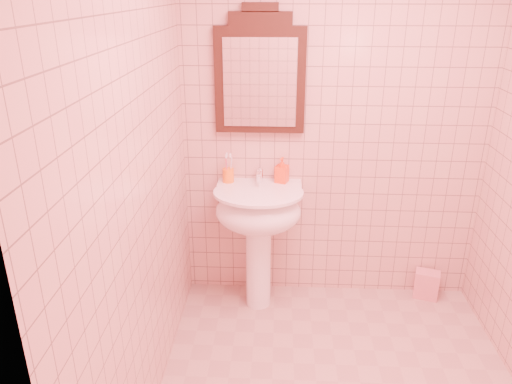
# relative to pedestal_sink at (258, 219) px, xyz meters

# --- Properties ---
(back_wall) EXTENTS (2.00, 0.02, 2.50)m
(back_wall) POSITION_rel_pedestal_sink_xyz_m (0.49, 0.23, 0.59)
(back_wall) COLOR #D2A392
(back_wall) RESTS_ON floor
(pedestal_sink) EXTENTS (0.58, 0.58, 0.86)m
(pedestal_sink) POSITION_rel_pedestal_sink_xyz_m (0.00, 0.00, 0.00)
(pedestal_sink) COLOR white
(pedestal_sink) RESTS_ON floor
(faucet) EXTENTS (0.04, 0.16, 0.11)m
(faucet) POSITION_rel_pedestal_sink_xyz_m (0.00, 0.14, 0.26)
(faucet) COLOR white
(faucet) RESTS_ON pedestal_sink
(mirror) EXTENTS (0.57, 0.06, 0.80)m
(mirror) POSITION_rel_pedestal_sink_xyz_m (0.00, 0.20, 0.90)
(mirror) COLOR black
(mirror) RESTS_ON back_wall
(toothbrush_cup) EXTENTS (0.08, 0.08, 0.17)m
(toothbrush_cup) POSITION_rel_pedestal_sink_xyz_m (-0.21, 0.15, 0.25)
(toothbrush_cup) COLOR orange
(toothbrush_cup) RESTS_ON pedestal_sink
(soap_dispenser) EXTENTS (0.10, 0.10, 0.17)m
(soap_dispenser) POSITION_rel_pedestal_sink_xyz_m (0.15, 0.16, 0.29)
(soap_dispenser) COLOR #F03F14
(soap_dispenser) RESTS_ON pedestal_sink
(towel) EXTENTS (0.19, 0.16, 0.20)m
(towel) POSITION_rel_pedestal_sink_xyz_m (1.20, 0.15, -0.56)
(towel) COLOR pink
(towel) RESTS_ON floor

